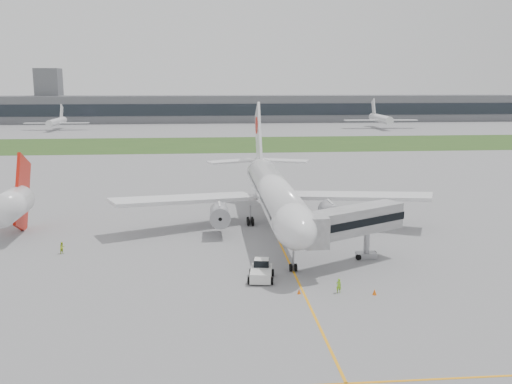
{
  "coord_description": "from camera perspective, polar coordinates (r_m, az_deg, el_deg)",
  "views": [
    {
      "loc": [
        -9.97,
        -77.18,
        21.61
      ],
      "look_at": [
        -2.78,
        2.0,
        6.07
      ],
      "focal_mm": 40.0,
      "sensor_mm": 36.0,
      "label": 1
    }
  ],
  "objects": [
    {
      "name": "jet_bridge",
      "position": [
        67.86,
        9.12,
        -3.06
      ],
      "size": [
        14.22,
        10.83,
        7.06
      ],
      "rotation": [
        0.0,
        0.0,
        0.51
      ],
      "color": "#B2B2B5",
      "rests_on": "ground"
    },
    {
      "name": "terminal_building",
      "position": [
        307.56,
        -3.36,
        8.31
      ],
      "size": [
        320.0,
        22.3,
        14.0
      ],
      "color": "slate",
      "rests_on": "ground"
    },
    {
      "name": "neighbor_aircraft",
      "position": [
        86.35,
        -23.18,
        -1.08
      ],
      "size": [
        4.27,
        14.73,
        12.07
      ],
      "rotation": [
        0.0,
        0.0,
        0.01
      ],
      "color": "red",
      "rests_on": "ground"
    },
    {
      "name": "ground_crew_near",
      "position": [
        60.43,
        8.27,
        -9.24
      ],
      "size": [
        0.58,
        0.4,
        1.53
      ],
      "primitive_type": "imported",
      "rotation": [
        0.0,
        0.0,
        3.2
      ],
      "color": "#80C921",
      "rests_on": "ground"
    },
    {
      "name": "ground_crew_far",
      "position": [
        76.8,
        -18.8,
        -5.3
      ],
      "size": [
        0.88,
        0.93,
        1.52
      ],
      "primitive_type": "imported",
      "rotation": [
        0.0,
        0.0,
        1.01
      ],
      "color": "#AECE22",
      "rests_on": "ground"
    },
    {
      "name": "safety_cone_right",
      "position": [
        60.63,
        11.77,
        -9.76
      ],
      "size": [
        0.45,
        0.45,
        0.62
      ],
      "primitive_type": "cone",
      "color": "#EE5F0C",
      "rests_on": "ground"
    },
    {
      "name": "pushback_tug",
      "position": [
        63.62,
        0.52,
        -7.89
      ],
      "size": [
        3.26,
        4.37,
        2.08
      ],
      "rotation": [
        0.0,
        0.0,
        -0.15
      ],
      "color": "silver",
      "rests_on": "ground"
    },
    {
      "name": "airliner",
      "position": [
        84.18,
        1.71,
        0.13
      ],
      "size": [
        48.13,
        53.95,
        17.88
      ],
      "color": "silver",
      "rests_on": "ground"
    },
    {
      "name": "distant_aircraft_left",
      "position": [
        271.02,
        -19.26,
        5.87
      ],
      "size": [
        28.41,
        25.14,
        10.75
      ],
      "primitive_type": null,
      "rotation": [
        0.0,
        0.0,
        -0.01
      ],
      "color": "silver",
      "rests_on": "ground"
    },
    {
      "name": "ground",
      "position": [
        80.77,
        2.1,
        -4.47
      ],
      "size": [
        600.0,
        600.0,
        0.0
      ],
      "primitive_type": "plane",
      "color": "gray",
      "rests_on": "ground"
    },
    {
      "name": "apron_markings",
      "position": [
        76.0,
        2.58,
        -5.47
      ],
      "size": [
        70.0,
        70.0,
        0.04
      ],
      "primitive_type": null,
      "color": "orange",
      "rests_on": "ground"
    },
    {
      "name": "control_tower",
      "position": [
        320.1,
        -19.79,
        6.54
      ],
      "size": [
        12.0,
        12.0,
        56.0
      ],
      "primitive_type": null,
      "color": "slate",
      "rests_on": "ground"
    },
    {
      "name": "grass_strip",
      "position": [
        198.61,
        -2.29,
        4.8
      ],
      "size": [
        600.0,
        50.0,
        0.02
      ],
      "primitive_type": "cube",
      "color": "#294C1C",
      "rests_on": "ground"
    },
    {
      "name": "distant_aircraft_right",
      "position": [
        271.86,
        12.32,
        6.24
      ],
      "size": [
        34.73,
        30.91,
        12.88
      ],
      "primitive_type": null,
      "rotation": [
        0.0,
        0.0,
        -0.04
      ],
      "color": "silver",
      "rests_on": "ground"
    },
    {
      "name": "safety_cone_left",
      "position": [
        59.83,
        4.33,
        -9.87
      ],
      "size": [
        0.39,
        0.39,
        0.54
      ],
      "primitive_type": "cone",
      "color": "#EE5F0C",
      "rests_on": "ground"
    }
  ]
}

